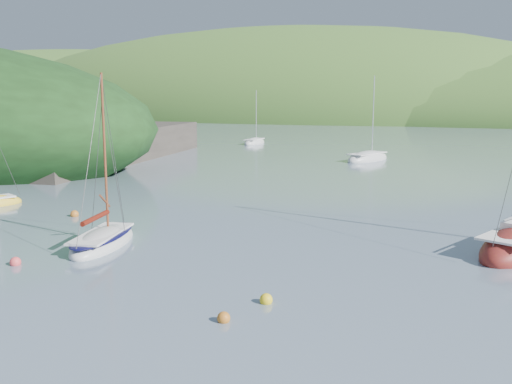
% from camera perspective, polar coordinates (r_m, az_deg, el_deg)
% --- Properties ---
extents(ground, '(700.00, 700.00, 0.00)m').
position_cam_1_polar(ground, '(21.63, -12.00, -10.07)').
color(ground, slate).
rests_on(ground, ground).
extents(shoreline_hills, '(690.00, 135.00, 56.00)m').
position_cam_1_polar(shoreline_hills, '(190.23, 17.33, 7.14)').
color(shoreline_hills, '#396827').
rests_on(shoreline_hills, ground).
extents(daysailer_white, '(3.54, 6.13, 8.88)m').
position_cam_1_polar(daysailer_white, '(28.77, -15.08, -4.77)').
color(daysailer_white, white).
rests_on(daysailer_white, ground).
extents(distant_sloop_a, '(4.61, 7.46, 10.05)m').
position_cam_1_polar(distant_sloop_a, '(64.32, 11.10, 3.26)').
color(distant_sloop_a, white).
rests_on(distant_sloop_a, ground).
extents(distant_sloop_c, '(2.30, 6.03, 8.52)m').
position_cam_1_polar(distant_sloop_c, '(84.54, -0.16, 4.95)').
color(distant_sloop_c, white).
rests_on(distant_sloop_c, ground).
extents(mooring_buoys, '(25.73, 11.23, 0.50)m').
position_cam_1_polar(mooring_buoys, '(24.90, -5.78, -6.96)').
color(mooring_buoys, yellow).
rests_on(mooring_buoys, ground).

